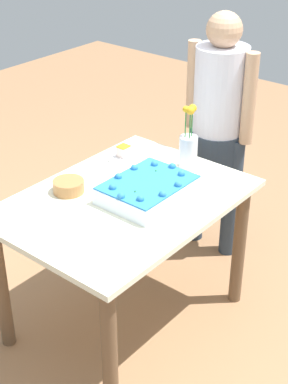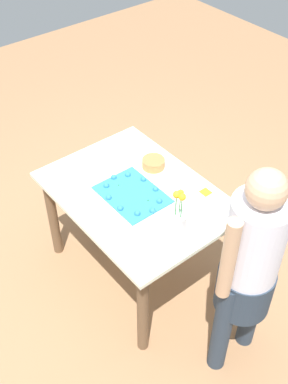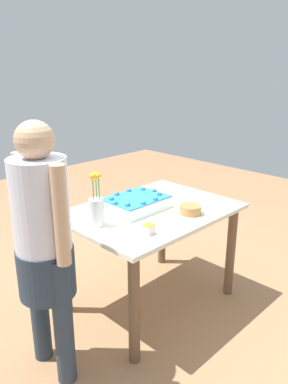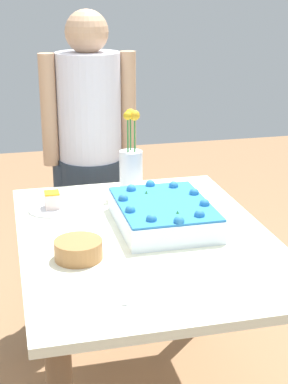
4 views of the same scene
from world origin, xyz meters
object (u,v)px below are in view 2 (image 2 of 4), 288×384
Objects in this scene: cake_knife at (116,157)px; sheet_cake at (132,199)px; fruit_bowl at (153,163)px; flower_vase at (178,223)px; serving_plate_with_slice at (205,198)px; person_standing at (249,265)px.

sheet_cake is at bearing 9.51° from cake_knife.
flower_vase is at bearing -27.29° from fruit_bowl.
sheet_cake is 1.22× the size of flower_vase.
person_standing is at bearing -22.59° from serving_plate_with_slice.
sheet_cake reaches higher than cake_knife.
cake_knife is at bearing -2.83° from person_standing.
flower_vase reaches higher than sheet_cake.
person_standing reaches higher than serving_plate_with_slice.
fruit_bowl is (-0.20, 0.33, -0.01)m from sheet_cake.
flower_vase is 2.28× the size of fruit_bowl.
serving_plate_with_slice is 0.37m from flower_vase.
sheet_cake is 2.78× the size of fruit_bowl.
serving_plate_with_slice is at bearing -22.59° from person_standing.
person_standing reaches higher than sheet_cake.
flower_vase is 0.24× the size of person_standing.
flower_vase is 0.66m from fruit_bowl.
serving_plate_with_slice is at bearing 47.99° from cake_knife.
fruit_bowl is 1.04m from person_standing.
person_standing is (0.44, 0.10, -0.03)m from flower_vase.
sheet_cake is at bearing -58.88° from fruit_bowl.
flower_vase reaches higher than cake_knife.
serving_plate_with_slice is at bearing 5.16° from fruit_bowl.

